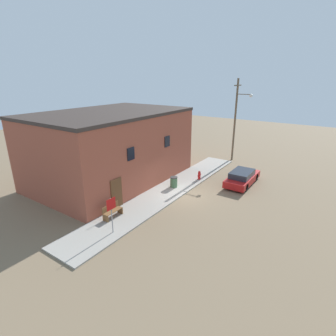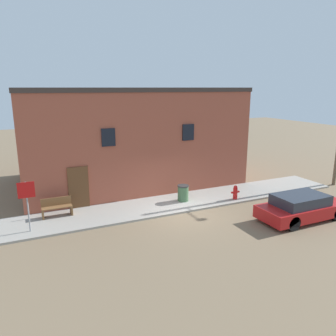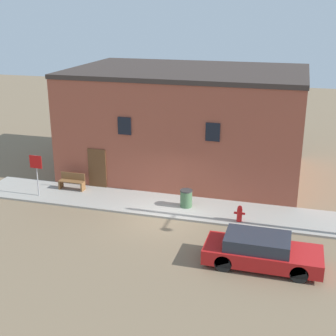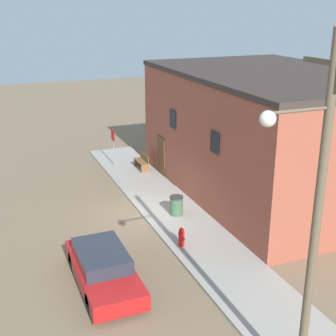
# 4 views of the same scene
# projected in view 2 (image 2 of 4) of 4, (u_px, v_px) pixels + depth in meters

# --- Properties ---
(ground_plane) EXTENTS (80.00, 80.00, 0.00)m
(ground_plane) POSITION_uv_depth(u_px,v_px,m) (183.00, 214.00, 15.95)
(ground_plane) COLOR #7A664C
(sidewalk) EXTENTS (20.14, 2.74, 0.10)m
(sidewalk) POSITION_uv_depth(u_px,v_px,m) (171.00, 204.00, 17.14)
(sidewalk) COLOR #9E998E
(sidewalk) RESTS_ON ground
(brick_building) EXTENTS (13.02, 8.59, 5.97)m
(brick_building) POSITION_uv_depth(u_px,v_px,m) (126.00, 135.00, 21.14)
(brick_building) COLOR #9E4C38
(brick_building) RESTS_ON ground
(fire_hydrant) EXTENTS (0.50, 0.24, 0.76)m
(fire_hydrant) POSITION_uv_depth(u_px,v_px,m) (235.00, 192.00, 17.64)
(fire_hydrant) COLOR red
(fire_hydrant) RESTS_ON sidewalk
(stop_sign) EXTENTS (0.67, 0.06, 2.15)m
(stop_sign) POSITION_uv_depth(u_px,v_px,m) (27.00, 197.00, 13.39)
(stop_sign) COLOR gray
(stop_sign) RESTS_ON sidewalk
(bench) EXTENTS (1.36, 0.44, 0.87)m
(bench) POSITION_uv_depth(u_px,v_px,m) (57.00, 207.00, 15.30)
(bench) COLOR brown
(bench) RESTS_ON sidewalk
(trash_bin) EXTENTS (0.60, 0.60, 0.86)m
(trash_bin) POSITION_uv_depth(u_px,v_px,m) (183.00, 193.00, 17.35)
(trash_bin) COLOR #426642
(trash_bin) RESTS_ON sidewalk
(parked_car) EXTENTS (4.35, 1.76, 1.22)m
(parked_car) POSITION_uv_depth(u_px,v_px,m) (302.00, 207.00, 15.12)
(parked_car) COLOR black
(parked_car) RESTS_ON ground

